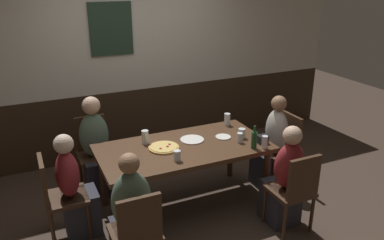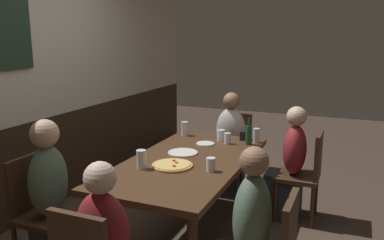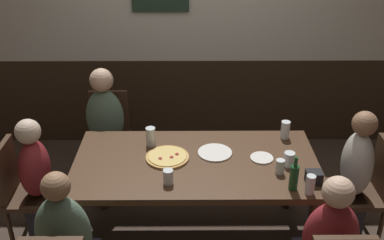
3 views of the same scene
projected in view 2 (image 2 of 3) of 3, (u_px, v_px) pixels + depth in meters
The scene contains 20 objects.
ground_plane at pixel (188, 239), 3.52m from camera, with size 12.00×12.00×0.00m, color #423328.
wall_back at pixel (32, 84), 3.86m from camera, with size 6.40×0.13×2.60m.
dining_table at pixel (188, 168), 3.37m from camera, with size 1.84×0.94×0.74m.
chair_right_near at pixel (306, 171), 3.80m from camera, with size 0.40×0.40×0.88m.
chair_left_far at pixel (39, 206), 3.02m from camera, with size 0.40×0.40×0.88m.
chair_head_east at pixel (233, 147), 4.61m from camera, with size 0.40×0.40×0.88m.
person_right_near at pixel (288, 171), 3.87m from camera, with size 0.34×0.37×1.12m.
person_left_far at pixel (55, 209), 2.96m from camera, with size 0.34×0.37×1.19m.
person_head_east at pixel (229, 152), 4.47m from camera, with size 0.37×0.34×1.15m.
pizza at pixel (172, 165), 3.18m from camera, with size 0.33×0.33×0.03m.
beer_glass_half at pixel (185, 129), 4.14m from camera, with size 0.07×0.07×0.15m.
highball_clear at pixel (221, 136), 3.94m from camera, with size 0.08×0.08×0.11m.
beer_glass_tall at pixel (256, 136), 3.88m from camera, with size 0.06×0.06×0.14m.
pint_glass_stout at pixel (141, 160), 3.12m from camera, with size 0.08×0.08×0.15m.
pint_glass_amber at pixel (227, 139), 3.83m from camera, with size 0.06×0.06×0.11m.
tumbler_water at pixel (211, 165), 3.07m from camera, with size 0.07×0.07×0.11m.
beer_bottle_green at pixel (249, 134), 3.79m from camera, with size 0.06×0.06×0.25m.
plate_white_large at pixel (183, 153), 3.53m from camera, with size 0.26×0.26×0.01m, color white.
plate_white_small at pixel (205, 144), 3.82m from camera, with size 0.17×0.17×0.01m, color white.
condiment_caddy at pixel (246, 135), 3.98m from camera, with size 0.11×0.09×0.09m, color black.
Camera 2 is at (-2.94, -1.28, 1.78)m, focal length 37.11 mm.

